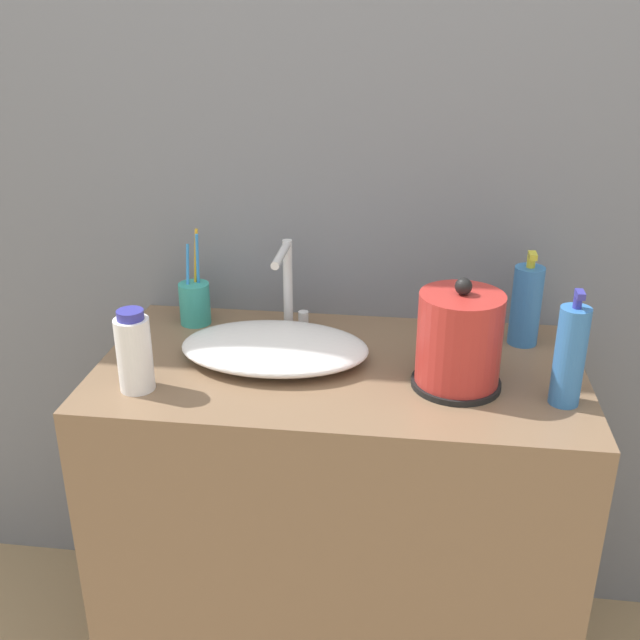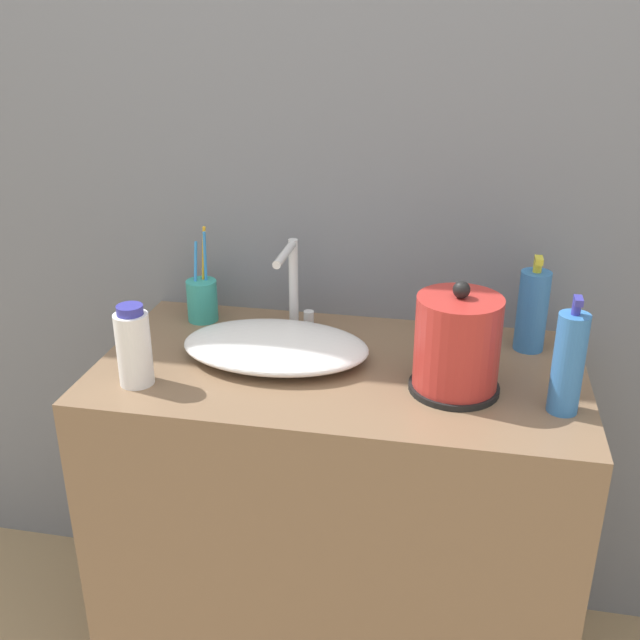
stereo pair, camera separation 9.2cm
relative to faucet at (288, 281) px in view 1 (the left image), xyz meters
The scene contains 9 objects.
wall_back 0.42m from the faucet, 43.63° to the left, with size 6.00×0.04×2.60m.
vanity_counter 0.56m from the faucet, 49.92° to the right, with size 1.01×0.54×0.81m.
sink_basin 0.18m from the faucet, 91.73° to the right, with size 0.40×0.26×0.06m.
faucet is the anchor object (origin of this frame).
electric_kettle 0.43m from the faucet, 30.59° to the right, with size 0.18×0.18×0.23m.
toothbrush_cup 0.24m from the faucet, behind, with size 0.07×0.07×0.23m.
lotion_bottle 0.63m from the faucet, 24.74° to the right, with size 0.06×0.06×0.23m.
shampoo_bottle 0.40m from the faucet, 128.30° to the right, with size 0.07×0.07×0.17m.
mouthwash_bottle 0.53m from the faucet, ahead, with size 0.06×0.06×0.21m.
Camera 1 is at (0.14, -1.13, 1.51)m, focal length 42.00 mm.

